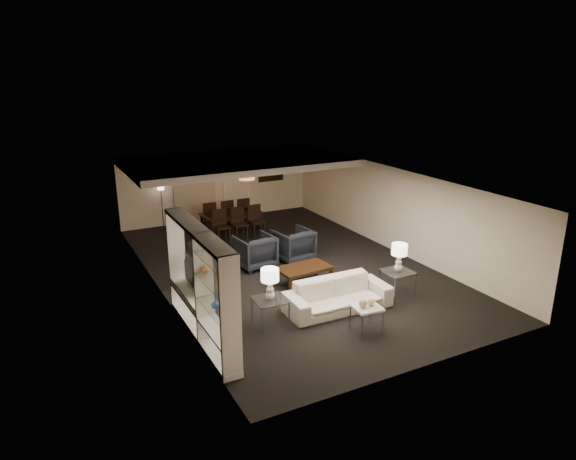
{
  "coord_description": "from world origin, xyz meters",
  "views": [
    {
      "loc": [
        -6.06,
        -11.7,
        5.3
      ],
      "look_at": [
        0.0,
        0.0,
        1.1
      ],
      "focal_mm": 32.0,
      "sensor_mm": 36.0,
      "label": 1
    }
  ],
  "objects_px": {
    "floor_speaker": "(192,264)",
    "chair_fm": "(225,214)",
    "table_lamp_left": "(270,284)",
    "vase_amber": "(205,269)",
    "chair_fr": "(242,212)",
    "chair_nl": "(222,226)",
    "television": "(189,275)",
    "table_lamp_right": "(399,258)",
    "chair_fl": "(209,216)",
    "coffee_table": "(304,276)",
    "side_table_left": "(270,313)",
    "chair_nr": "(257,221)",
    "vase_blue": "(215,304)",
    "marble_table": "(366,318)",
    "floor_lamp": "(162,206)",
    "sofa": "(338,295)",
    "chair_nm": "(240,224)",
    "dining_table": "(232,223)",
    "side_table_right": "(397,283)",
    "armchair_left": "(255,251)",
    "pendant_light": "(247,176)",
    "armchair_right": "(293,245)"
  },
  "relations": [
    {
      "from": "side_table_left",
      "to": "chair_nm",
      "type": "xyz_separation_m",
      "value": [
        1.66,
        5.74,
        0.2
      ]
    },
    {
      "from": "table_lamp_right",
      "to": "chair_fl",
      "type": "distance_m",
      "value": 7.44
    },
    {
      "from": "chair_fl",
      "to": "vase_blue",
      "type": "bearing_deg",
      "value": 76.23
    },
    {
      "from": "sofa",
      "to": "chair_fr",
      "type": "height_order",
      "value": "chair_fr"
    },
    {
      "from": "coffee_table",
      "to": "floor_speaker",
      "type": "bearing_deg",
      "value": 153.54
    },
    {
      "from": "chair_nr",
      "to": "chair_fr",
      "type": "xyz_separation_m",
      "value": [
        0.0,
        1.3,
        0.0
      ]
    },
    {
      "from": "coffee_table",
      "to": "chair_nr",
      "type": "relative_size",
      "value": 1.31
    },
    {
      "from": "chair_fl",
      "to": "chair_fm",
      "type": "bearing_deg",
      "value": -175.89
    },
    {
      "from": "table_lamp_right",
      "to": "floor_speaker",
      "type": "height_order",
      "value": "table_lamp_right"
    },
    {
      "from": "vase_blue",
      "to": "sofa",
      "type": "bearing_deg",
      "value": 12.66
    },
    {
      "from": "table_lamp_right",
      "to": "chair_fl",
      "type": "relative_size",
      "value": 0.68
    },
    {
      "from": "coffee_table",
      "to": "chair_nl",
      "type": "distance_m",
      "value": 4.2
    },
    {
      "from": "floor_speaker",
      "to": "chair_nm",
      "type": "bearing_deg",
      "value": 28.27
    },
    {
      "from": "floor_speaker",
      "to": "television",
      "type": "bearing_deg",
      "value": -129.97
    },
    {
      "from": "television",
      "to": "coffee_table",
      "type": "bearing_deg",
      "value": -79.68
    },
    {
      "from": "chair_fr",
      "to": "marble_table",
      "type": "bearing_deg",
      "value": 86.76
    },
    {
      "from": "television",
      "to": "chair_nr",
      "type": "relative_size",
      "value": 1.11
    },
    {
      "from": "side_table_right",
      "to": "vase_blue",
      "type": "height_order",
      "value": "vase_blue"
    },
    {
      "from": "dining_table",
      "to": "side_table_left",
      "type": "bearing_deg",
      "value": -109.06
    },
    {
      "from": "side_table_left",
      "to": "chair_fm",
      "type": "distance_m",
      "value": 7.24
    },
    {
      "from": "dining_table",
      "to": "coffee_table",
      "type": "bearing_deg",
      "value": -94.01
    },
    {
      "from": "table_lamp_left",
      "to": "vase_amber",
      "type": "relative_size",
      "value": 4.11
    },
    {
      "from": "armchair_right",
      "to": "television",
      "type": "distance_m",
      "value": 4.4
    },
    {
      "from": "coffee_table",
      "to": "side_table_left",
      "type": "xyz_separation_m",
      "value": [
        -1.7,
        -1.6,
        0.07
      ]
    },
    {
      "from": "armchair_left",
      "to": "chair_fm",
      "type": "bearing_deg",
      "value": -103.71
    },
    {
      "from": "sofa",
      "to": "chair_fr",
      "type": "distance_m",
      "value": 7.07
    },
    {
      "from": "chair_fm",
      "to": "table_lamp_left",
      "type": "bearing_deg",
      "value": 73.95
    },
    {
      "from": "chair_nl",
      "to": "television",
      "type": "bearing_deg",
      "value": -118.46
    },
    {
      "from": "sofa",
      "to": "coffee_table",
      "type": "xyz_separation_m",
      "value": [
        0.0,
        1.6,
        -0.12
      ]
    },
    {
      "from": "marble_table",
      "to": "television",
      "type": "xyz_separation_m",
      "value": [
        -3.12,
        2.13,
        0.8
      ]
    },
    {
      "from": "marble_table",
      "to": "chair_fm",
      "type": "bearing_deg",
      "value": 90.31
    },
    {
      "from": "television",
      "to": "chair_nm",
      "type": "xyz_separation_m",
      "value": [
        3.07,
        4.71,
        -0.57
      ]
    },
    {
      "from": "floor_lamp",
      "to": "chair_nl",
      "type": "bearing_deg",
      "value": -59.53
    },
    {
      "from": "side_table_right",
      "to": "television",
      "type": "bearing_deg",
      "value": 167.89
    },
    {
      "from": "sofa",
      "to": "floor_lamp",
      "type": "height_order",
      "value": "floor_lamp"
    },
    {
      "from": "side_table_right",
      "to": "floor_lamp",
      "type": "height_order",
      "value": "floor_lamp"
    },
    {
      "from": "table_lamp_right",
      "to": "pendant_light",
      "type": "bearing_deg",
      "value": 101.13
    },
    {
      "from": "chair_fl",
      "to": "floor_lamp",
      "type": "height_order",
      "value": "floor_lamp"
    },
    {
      "from": "chair_fm",
      "to": "floor_lamp",
      "type": "height_order",
      "value": "floor_lamp"
    },
    {
      "from": "marble_table",
      "to": "floor_speaker",
      "type": "distance_m",
      "value": 4.68
    },
    {
      "from": "chair_fr",
      "to": "table_lamp_right",
      "type": "bearing_deg",
      "value": 99.89
    },
    {
      "from": "dining_table",
      "to": "chair_fl",
      "type": "bearing_deg",
      "value": 128.16
    },
    {
      "from": "table_lamp_right",
      "to": "floor_lamp",
      "type": "xyz_separation_m",
      "value": [
        -3.66,
        7.98,
        -0.18
      ]
    },
    {
      "from": "vase_amber",
      "to": "chair_fr",
      "type": "bearing_deg",
      "value": 62.83
    },
    {
      "from": "vase_blue",
      "to": "chair_fr",
      "type": "xyz_separation_m",
      "value": [
        3.7,
        7.75,
        -0.64
      ]
    },
    {
      "from": "floor_speaker",
      "to": "chair_fm",
      "type": "relative_size",
      "value": 1.14
    },
    {
      "from": "chair_nr",
      "to": "floor_lamp",
      "type": "xyz_separation_m",
      "value": [
        -2.52,
        2.24,
        0.28
      ]
    },
    {
      "from": "chair_nl",
      "to": "chair_nr",
      "type": "distance_m",
      "value": 1.2
    },
    {
      "from": "pendant_light",
      "to": "vase_blue",
      "type": "xyz_separation_m",
      "value": [
        -3.61,
        -6.99,
        -0.77
      ]
    },
    {
      "from": "marble_table",
      "to": "side_table_left",
      "type": "bearing_deg",
      "value": 147.09
    }
  ]
}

